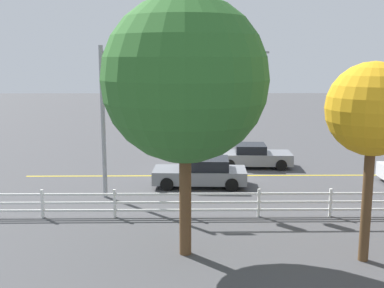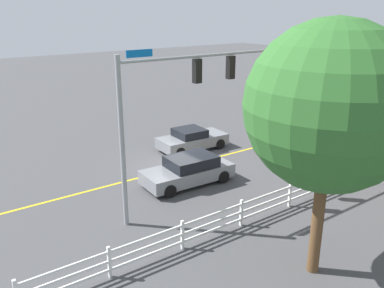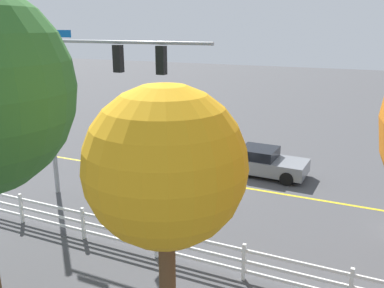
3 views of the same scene
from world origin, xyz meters
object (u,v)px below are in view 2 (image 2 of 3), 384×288
(car_0, at_px, (188,170))
(car_1, at_px, (192,139))
(tree_1, at_px, (330,107))
(car_2, at_px, (326,131))

(car_0, relative_size, car_1, 1.07)
(tree_1, bearing_deg, car_1, -107.59)
(car_1, bearing_deg, car_0, -125.21)
(car_1, relative_size, car_2, 1.06)
(car_1, relative_size, tree_1, 0.53)
(car_0, height_order, car_2, car_2)
(car_0, bearing_deg, car_1, -124.95)
(car_0, height_order, tree_1, tree_1)
(car_1, height_order, car_2, car_2)
(car_2, relative_size, tree_1, 0.50)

